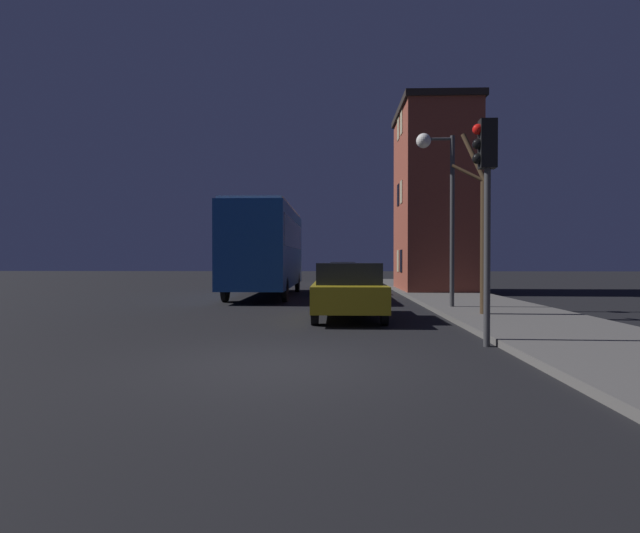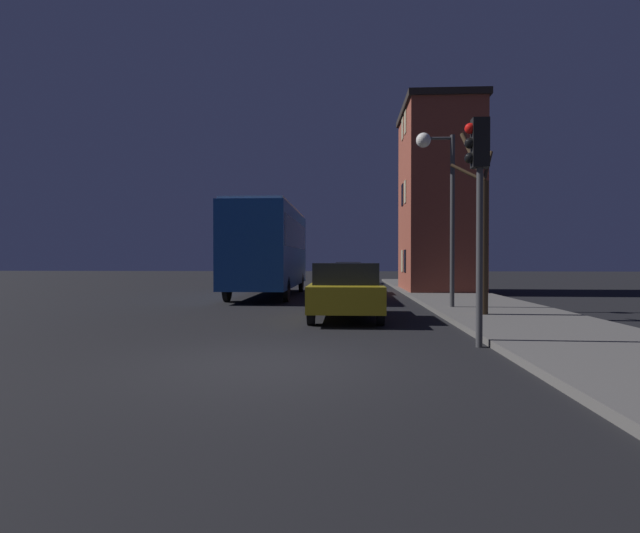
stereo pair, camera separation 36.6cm
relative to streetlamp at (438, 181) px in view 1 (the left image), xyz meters
The scene contains 9 objects.
ground_plane 9.91m from the streetlamp, 116.80° to the right, with size 120.00×120.00×0.00m, color black.
brick_building 9.31m from the streetlamp, 79.67° to the left, with size 3.63×5.63×8.99m.
streetlamp is the anchor object (origin of this frame).
traffic_light 6.55m from the streetlamp, 93.95° to the right, with size 0.43×0.24×4.20m.
bare_tree 2.77m from the streetlamp, 68.30° to the right, with size 1.29×0.96×5.04m.
bus 8.85m from the streetlamp, 136.28° to the left, with size 2.48×9.21×3.86m.
car_near_lane 4.90m from the streetlamp, 142.40° to the right, with size 1.88×4.21×1.52m.
car_mid_lane 9.24m from the streetlamp, 110.17° to the left, with size 1.75×4.62×1.45m.
car_far_lane 18.24m from the streetlamp, 98.87° to the left, with size 1.81×4.51×1.44m.
Camera 1 is at (0.86, -7.69, 1.62)m, focal length 28.00 mm.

